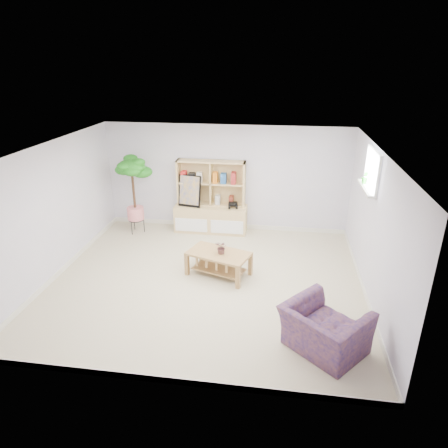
# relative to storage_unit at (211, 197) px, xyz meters

# --- Properties ---
(floor) EXTENTS (5.50, 5.00, 0.01)m
(floor) POSITION_rel_storage_unit_xyz_m (0.31, -2.24, -0.82)
(floor) COLOR beige
(floor) RESTS_ON ground
(ceiling) EXTENTS (5.50, 5.00, 0.01)m
(ceiling) POSITION_rel_storage_unit_xyz_m (0.31, -2.24, 1.58)
(ceiling) COLOR white
(ceiling) RESTS_ON walls
(walls) EXTENTS (5.51, 5.01, 2.40)m
(walls) POSITION_rel_storage_unit_xyz_m (0.31, -2.24, 0.38)
(walls) COLOR silver
(walls) RESTS_ON floor
(baseboard) EXTENTS (5.50, 5.00, 0.10)m
(baseboard) POSITION_rel_storage_unit_xyz_m (0.31, -2.24, -0.77)
(baseboard) COLOR white
(baseboard) RESTS_ON floor
(window) EXTENTS (0.10, 0.98, 0.68)m
(window) POSITION_rel_storage_unit_xyz_m (3.04, -1.64, 1.18)
(window) COLOR silver
(window) RESTS_ON walls
(window_sill) EXTENTS (0.14, 1.00, 0.04)m
(window_sill) POSITION_rel_storage_unit_xyz_m (2.98, -1.64, 0.86)
(window_sill) COLOR white
(window_sill) RESTS_ON walls
(storage_unit) EXTENTS (1.63, 0.55, 1.63)m
(storage_unit) POSITION_rel_storage_unit_xyz_m (0.00, 0.00, 0.00)
(storage_unit) COLOR tan
(storage_unit) RESTS_ON floor
(poster) EXTENTS (0.53, 0.21, 0.72)m
(poster) POSITION_rel_storage_unit_xyz_m (-0.46, -0.08, 0.15)
(poster) COLOR yellow
(poster) RESTS_ON storage_unit
(toy_truck) EXTENTS (0.32, 0.24, 0.16)m
(toy_truck) POSITION_rel_storage_unit_xyz_m (0.52, -0.06, -0.13)
(toy_truck) COLOR black
(toy_truck) RESTS_ON storage_unit
(coffee_table) EXTENTS (1.24, 0.93, 0.45)m
(coffee_table) POSITION_rel_storage_unit_xyz_m (0.50, -1.99, -0.59)
(coffee_table) COLOR olive
(coffee_table) RESTS_ON floor
(table_plant) EXTENTS (0.29, 0.29, 0.25)m
(table_plant) POSITION_rel_storage_unit_xyz_m (0.56, -2.02, -0.24)
(table_plant) COLOR #185F1D
(table_plant) RESTS_ON coffee_table
(floor_tree) EXTENTS (0.74, 0.74, 1.78)m
(floor_tree) POSITION_rel_storage_unit_xyz_m (-1.67, -0.32, 0.07)
(floor_tree) COLOR #186A12
(floor_tree) RESTS_ON floor
(armchair) EXTENTS (1.35, 1.34, 0.76)m
(armchair) POSITION_rel_storage_unit_xyz_m (2.23, -3.83, -0.44)
(armchair) COLOR navy
(armchair) RESTS_ON floor
(sill_plant) EXTENTS (0.15, 0.13, 0.22)m
(sill_plant) POSITION_rel_storage_unit_xyz_m (2.98, -1.43, 0.99)
(sill_plant) COLOR #186A12
(sill_plant) RESTS_ON window_sill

